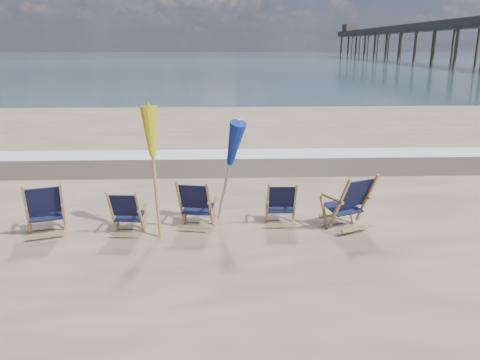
{
  "coord_description": "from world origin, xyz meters",
  "views": [
    {
      "loc": [
        -0.33,
        -6.11,
        3.3
      ],
      "look_at": [
        0.0,
        2.2,
        0.9
      ],
      "focal_mm": 35.0,
      "sensor_mm": 36.0,
      "label": 1
    }
  ],
  "objects_px": {
    "beach_chair_1": "(139,213)",
    "beach_chair_2": "(210,206)",
    "beach_chair_0": "(63,208)",
    "fishing_pier": "(450,37)",
    "beach_chair_4": "(367,201)",
    "umbrella_blue": "(227,142)",
    "umbrella_yellow": "(153,139)",
    "beach_chair_3": "(295,204)"
  },
  "relations": [
    {
      "from": "beach_chair_1",
      "to": "beach_chair_2",
      "type": "height_order",
      "value": "beach_chair_2"
    },
    {
      "from": "beach_chair_0",
      "to": "beach_chair_2",
      "type": "distance_m",
      "value": 2.61
    },
    {
      "from": "beach_chair_0",
      "to": "fishing_pier",
      "type": "bearing_deg",
      "value": -138.44
    },
    {
      "from": "beach_chair_2",
      "to": "beach_chair_4",
      "type": "height_order",
      "value": "beach_chair_4"
    },
    {
      "from": "beach_chair_0",
      "to": "beach_chair_4",
      "type": "xyz_separation_m",
      "value": [
        5.49,
        0.08,
        0.03
      ]
    },
    {
      "from": "umbrella_blue",
      "to": "beach_chair_2",
      "type": "bearing_deg",
      "value": -131.25
    },
    {
      "from": "umbrella_blue",
      "to": "fishing_pier",
      "type": "xyz_separation_m",
      "value": [
        38.24,
        71.69,
        3.05
      ]
    },
    {
      "from": "umbrella_yellow",
      "to": "beach_chair_4",
      "type": "bearing_deg",
      "value": 2.67
    },
    {
      "from": "umbrella_yellow",
      "to": "fishing_pier",
      "type": "relative_size",
      "value": 0.02
    },
    {
      "from": "beach_chair_4",
      "to": "fishing_pier",
      "type": "relative_size",
      "value": 0.01
    },
    {
      "from": "umbrella_yellow",
      "to": "fishing_pier",
      "type": "xyz_separation_m",
      "value": [
        39.5,
        72.25,
        2.88
      ]
    },
    {
      "from": "beach_chair_1",
      "to": "beach_chair_3",
      "type": "xyz_separation_m",
      "value": [
        2.82,
        0.37,
        0.01
      ]
    },
    {
      "from": "beach_chair_4",
      "to": "fishing_pier",
      "type": "height_order",
      "value": "fishing_pier"
    },
    {
      "from": "beach_chair_0",
      "to": "beach_chair_3",
      "type": "relative_size",
      "value": 1.17
    },
    {
      "from": "beach_chair_2",
      "to": "beach_chair_4",
      "type": "relative_size",
      "value": 0.89
    },
    {
      "from": "fishing_pier",
      "to": "beach_chair_3",
      "type": "bearing_deg",
      "value": -117.21
    },
    {
      "from": "beach_chair_2",
      "to": "umbrella_blue",
      "type": "relative_size",
      "value": 0.47
    },
    {
      "from": "beach_chair_3",
      "to": "fishing_pier",
      "type": "relative_size",
      "value": 0.01
    },
    {
      "from": "beach_chair_0",
      "to": "fishing_pier",
      "type": "height_order",
      "value": "fishing_pier"
    },
    {
      "from": "beach_chair_4",
      "to": "umbrella_blue",
      "type": "distance_m",
      "value": 2.8
    },
    {
      "from": "beach_chair_3",
      "to": "fishing_pier",
      "type": "distance_m",
      "value": 80.97
    },
    {
      "from": "beach_chair_3",
      "to": "umbrella_yellow",
      "type": "relative_size",
      "value": 0.39
    },
    {
      "from": "umbrella_yellow",
      "to": "umbrella_blue",
      "type": "height_order",
      "value": "umbrella_yellow"
    },
    {
      "from": "umbrella_blue",
      "to": "fishing_pier",
      "type": "height_order",
      "value": "fishing_pier"
    },
    {
      "from": "beach_chair_1",
      "to": "beach_chair_3",
      "type": "height_order",
      "value": "beach_chair_3"
    },
    {
      "from": "beach_chair_0",
      "to": "umbrella_yellow",
      "type": "distance_m",
      "value": 2.08
    },
    {
      "from": "beach_chair_3",
      "to": "fishing_pier",
      "type": "bearing_deg",
      "value": -115.18
    },
    {
      "from": "beach_chair_2",
      "to": "fishing_pier",
      "type": "height_order",
      "value": "fishing_pier"
    },
    {
      "from": "beach_chair_3",
      "to": "beach_chair_1",
      "type": "bearing_deg",
      "value": 9.45
    },
    {
      "from": "beach_chair_4",
      "to": "beach_chair_2",
      "type": "bearing_deg",
      "value": -24.67
    },
    {
      "from": "beach_chair_3",
      "to": "umbrella_blue",
      "type": "height_order",
      "value": "umbrella_blue"
    },
    {
      "from": "beach_chair_2",
      "to": "beach_chair_3",
      "type": "bearing_deg",
      "value": -163.33
    },
    {
      "from": "beach_chair_4",
      "to": "fishing_pier",
      "type": "bearing_deg",
      "value": -140.87
    },
    {
      "from": "beach_chair_1",
      "to": "beach_chair_3",
      "type": "distance_m",
      "value": 2.84
    },
    {
      "from": "umbrella_blue",
      "to": "fishing_pier",
      "type": "bearing_deg",
      "value": 61.92
    },
    {
      "from": "beach_chair_0",
      "to": "beach_chair_4",
      "type": "height_order",
      "value": "beach_chair_4"
    },
    {
      "from": "beach_chair_4",
      "to": "umbrella_blue",
      "type": "height_order",
      "value": "umbrella_blue"
    },
    {
      "from": "beach_chair_1",
      "to": "beach_chair_3",
      "type": "bearing_deg",
      "value": -167.07
    },
    {
      "from": "beach_chair_3",
      "to": "umbrella_yellow",
      "type": "bearing_deg",
      "value": 9.53
    },
    {
      "from": "beach_chair_1",
      "to": "beach_chair_4",
      "type": "bearing_deg",
      "value": -171.52
    },
    {
      "from": "umbrella_blue",
      "to": "beach_chair_1",
      "type": "bearing_deg",
      "value": -159.28
    },
    {
      "from": "umbrella_blue",
      "to": "beach_chair_4",
      "type": "bearing_deg",
      "value": -8.32
    }
  ]
}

